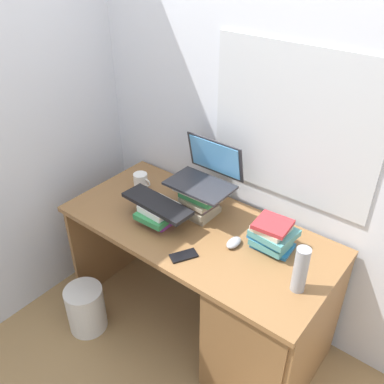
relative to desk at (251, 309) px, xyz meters
The scene contains 14 objects.
ground_plane 0.57m from the desk, behind, with size 6.00×6.00×0.00m, color #9E7A4C.
wall_back 1.05m from the desk, 132.33° to the left, with size 6.00×0.06×2.60m.
wall_left 1.65m from the desk, behind, with size 0.05×6.00×2.60m, color silver.
desk is the anchor object (origin of this frame).
book_stack_tall 0.66m from the desk, 163.67° to the left, with size 0.24×0.20×0.19m.
book_stack_keyboard_riser 0.73m from the desk, behind, with size 0.21×0.21×0.11m.
book_stack_side 0.45m from the desk, 89.19° to the left, with size 0.22×0.20×0.16m.
laptop 0.77m from the desk, 157.37° to the left, with size 0.36×0.28×0.23m.
keyboard 0.76m from the desk, behind, with size 0.42×0.14×0.02m, color black.
computer_mouse 0.40m from the desk, behind, with size 0.06×0.10×0.04m, color #A5A8AD.
mug 1.01m from the desk, behind, with size 0.12×0.09×0.09m.
water_bottle 0.53m from the desk, 10.99° to the right, with size 0.07×0.07×0.23m, color #999EA5.
cell_phone 0.51m from the desk, 146.67° to the right, with size 0.07×0.14×0.01m, color black.
wastebasket 1.04m from the desk, 155.33° to the right, with size 0.23×0.23×0.31m, color silver.
Camera 1 is at (1.11, -1.44, 2.19)m, focal length 39.54 mm.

